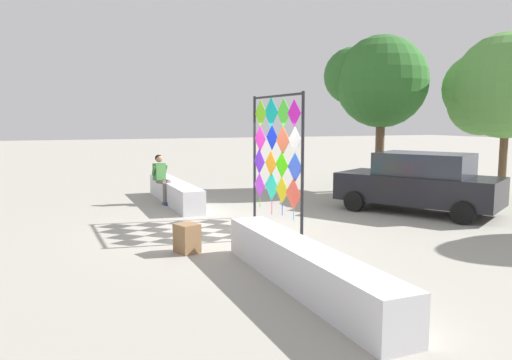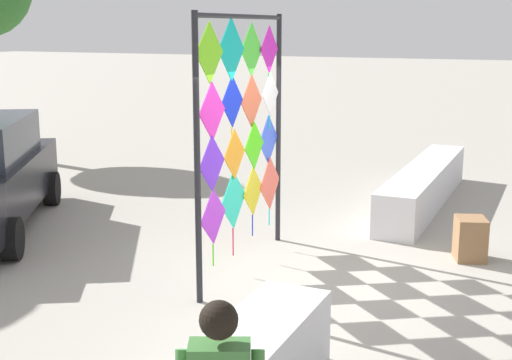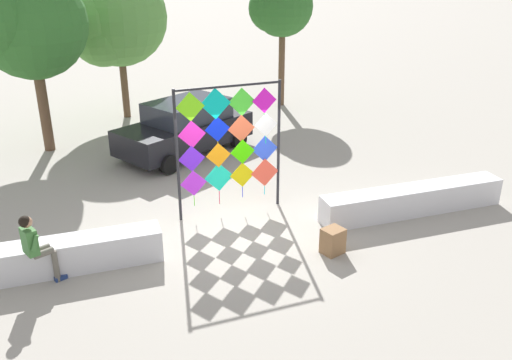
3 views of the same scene
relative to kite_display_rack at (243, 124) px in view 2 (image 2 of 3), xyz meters
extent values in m
plane|color=#9E998E|center=(-0.08, -0.97, -1.85)|extent=(120.00, 120.00, 0.00)
cube|color=silver|center=(4.18, -1.48, -1.51)|extent=(4.75, 0.64, 0.67)
cylinder|color=#232328|center=(-1.25, -0.04, -0.26)|extent=(0.07, 0.07, 3.18)
cylinder|color=#232328|center=(1.25, 0.04, -0.26)|extent=(0.07, 0.07, 3.18)
cylinder|color=#232328|center=(0.00, 0.00, 1.28)|extent=(2.51, 0.14, 0.06)
cube|color=#B92DE9|center=(-0.91, -0.05, -0.95)|extent=(0.64, 0.03, 0.64)
cylinder|color=#4CE516|center=(-0.91, -0.04, -1.40)|extent=(0.02, 0.02, 0.27)
cube|color=#18DFB7|center=(-0.27, 0.00, -0.90)|extent=(0.72, 0.04, 0.72)
cylinder|color=#E51640|center=(-0.27, 0.01, -1.44)|extent=(0.02, 0.02, 0.35)
cube|color=yellow|center=(0.31, 0.01, -0.92)|extent=(0.64, 0.03, 0.64)
cylinder|color=#162EE5|center=(0.31, 0.02, -1.38)|extent=(0.02, 0.02, 0.29)
cube|color=#F64F3A|center=(0.89, 0.01, -0.94)|extent=(0.73, 0.04, 0.73)
cylinder|color=#16CEE5|center=(0.89, 0.02, -1.42)|extent=(0.02, 0.02, 0.23)
cube|color=#6521E8|center=(-0.92, -0.05, -0.33)|extent=(0.64, 0.03, 0.64)
cylinder|color=#9FE516|center=(-0.92, -0.04, -0.77)|extent=(0.02, 0.02, 0.24)
cube|color=orange|center=(-0.28, -0.02, -0.33)|extent=(0.60, 0.03, 0.60)
cube|color=#3ADF04|center=(0.32, -0.01, -0.32)|extent=(0.61, 0.03, 0.61)
cube|color=blue|center=(0.90, 0.04, -0.33)|extent=(0.67, 0.04, 0.67)
cylinder|color=yellow|center=(0.90, 0.05, -0.85)|extent=(0.02, 0.02, 0.37)
cube|color=#E723B5|center=(-0.89, -0.04, 0.25)|extent=(0.65, 0.03, 0.65)
cube|color=#0820D2|center=(-0.27, 0.01, 0.30)|extent=(0.61, 0.03, 0.61)
cylinder|color=yellow|center=(-0.28, 0.02, -0.17)|extent=(0.02, 0.02, 0.32)
cube|color=#D65835|center=(0.31, 0.02, 0.25)|extent=(0.67, 0.04, 0.67)
cube|color=white|center=(0.92, 0.03, 0.28)|extent=(0.57, 0.03, 0.57)
cylinder|color=#16E58F|center=(0.92, 0.04, -0.10)|extent=(0.02, 0.02, 0.18)
cube|color=#7BF517|center=(-0.90, -0.02, 0.89)|extent=(0.67, 0.04, 0.67)
cube|color=#07CEC1|center=(-0.31, 0.00, 0.90)|extent=(0.73, 0.04, 0.73)
cube|color=#4BF836|center=(0.33, 0.03, 0.88)|extent=(0.67, 0.04, 0.67)
cube|color=#E816CE|center=(0.87, 0.02, 0.87)|extent=(0.61, 0.03, 0.61)
cylinder|color=#16E531|center=(0.87, 0.03, 0.47)|extent=(0.02, 0.02, 0.19)
sphere|color=#A37556|center=(-4.42, -1.92, -0.46)|extent=(0.22, 0.22, 0.22)
sphere|color=black|center=(-4.44, -1.93, -0.44)|extent=(0.22, 0.22, 0.22)
cylinder|color=black|center=(-0.99, 2.91, -1.56)|extent=(0.61, 0.48, 0.58)
cylinder|color=black|center=(1.55, 4.38, -1.56)|extent=(0.61, 0.48, 0.58)
cube|color=olive|center=(1.49, -2.60, -1.57)|extent=(0.53, 0.50, 0.57)
camera|label=1|loc=(10.62, -4.93, 0.70)|focal=34.44mm
camera|label=2|loc=(-7.70, -3.61, 1.17)|focal=49.08mm
camera|label=3|loc=(-3.30, -11.66, 4.16)|focal=38.38mm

